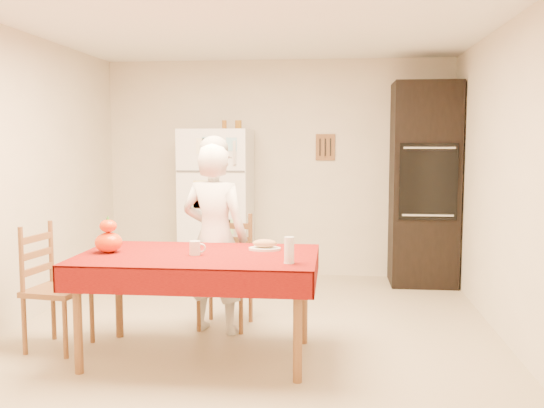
# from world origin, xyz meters

# --- Properties ---
(floor) EXTENTS (4.50, 4.50, 0.00)m
(floor) POSITION_xyz_m (0.00, 0.00, 0.00)
(floor) COLOR tan
(floor) RESTS_ON ground
(room_shell) EXTENTS (4.02, 4.52, 2.51)m
(room_shell) POSITION_xyz_m (0.00, 0.00, 1.62)
(room_shell) COLOR beige
(room_shell) RESTS_ON ground
(refrigerator) EXTENTS (0.75, 0.74, 1.70)m
(refrigerator) POSITION_xyz_m (-0.65, 1.88, 0.85)
(refrigerator) COLOR white
(refrigerator) RESTS_ON floor
(oven_cabinet) EXTENTS (0.70, 0.62, 2.20)m
(oven_cabinet) POSITION_xyz_m (1.63, 1.93, 1.10)
(oven_cabinet) COLOR black
(oven_cabinet) RESTS_ON floor
(dining_table) EXTENTS (1.70, 1.00, 0.76)m
(dining_table) POSITION_xyz_m (-0.31, -0.59, 0.69)
(dining_table) COLOR brown
(dining_table) RESTS_ON floor
(chair_far) EXTENTS (0.46, 0.44, 0.95)m
(chair_far) POSITION_xyz_m (-0.24, 0.22, 0.51)
(chair_far) COLOR brown
(chair_far) RESTS_ON floor
(chair_left) EXTENTS (0.46, 0.47, 0.95)m
(chair_left) POSITION_xyz_m (-1.46, -0.50, 0.51)
(chair_left) COLOR brown
(chair_left) RESTS_ON floor
(seated_woman) EXTENTS (0.64, 0.49, 1.55)m
(seated_woman) POSITION_xyz_m (-0.31, 0.02, 0.78)
(seated_woman) COLOR silver
(seated_woman) RESTS_ON floor
(coffee_mug) EXTENTS (0.08, 0.08, 0.10)m
(coffee_mug) POSITION_xyz_m (-0.32, -0.62, 0.81)
(coffee_mug) COLOR silver
(coffee_mug) RESTS_ON dining_table
(pumpkin_lower) EXTENTS (0.20, 0.20, 0.15)m
(pumpkin_lower) POSITION_xyz_m (-0.97, -0.59, 0.84)
(pumpkin_lower) COLOR #E86005
(pumpkin_lower) RESTS_ON dining_table
(pumpkin_upper) EXTENTS (0.12, 0.12, 0.09)m
(pumpkin_upper) POSITION_xyz_m (-0.97, -0.59, 0.96)
(pumpkin_upper) COLOR #E55205
(pumpkin_upper) RESTS_ON pumpkin_lower
(wine_glass) EXTENTS (0.07, 0.07, 0.18)m
(wine_glass) POSITION_xyz_m (0.37, -0.85, 0.85)
(wine_glass) COLOR white
(wine_glass) RESTS_ON dining_table
(bread_plate) EXTENTS (0.24, 0.24, 0.02)m
(bread_plate) POSITION_xyz_m (0.15, -0.38, 0.77)
(bread_plate) COLOR silver
(bread_plate) RESTS_ON dining_table
(bread_loaf) EXTENTS (0.18, 0.10, 0.06)m
(bread_loaf) POSITION_xyz_m (0.15, -0.38, 0.81)
(bread_loaf) COLOR tan
(bread_loaf) RESTS_ON bread_plate
(spice_jar_left) EXTENTS (0.05, 0.05, 0.10)m
(spice_jar_left) POSITION_xyz_m (-0.57, 1.93, 1.75)
(spice_jar_left) COLOR #96591B
(spice_jar_left) RESTS_ON refrigerator
(spice_jar_mid) EXTENTS (0.05, 0.05, 0.10)m
(spice_jar_mid) POSITION_xyz_m (-0.42, 1.93, 1.75)
(spice_jar_mid) COLOR #8E5A19
(spice_jar_mid) RESTS_ON refrigerator
(spice_jar_right) EXTENTS (0.05, 0.05, 0.10)m
(spice_jar_right) POSITION_xyz_m (-0.40, 1.93, 1.75)
(spice_jar_right) COLOR #92631A
(spice_jar_right) RESTS_ON refrigerator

